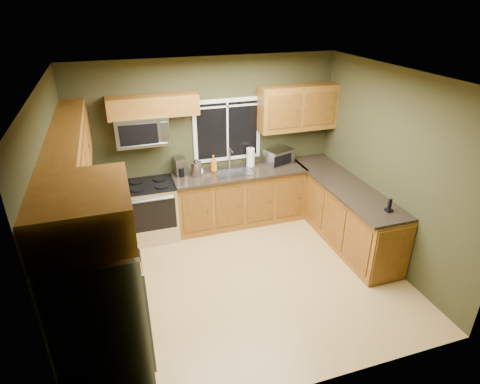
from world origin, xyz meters
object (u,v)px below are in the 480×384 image
range (151,210)px  microwave (142,130)px  toaster_oven (279,157)px  coffee_maker (180,167)px  cordless_phone (389,208)px  kettle (196,168)px  paper_towel_roll (251,157)px  refrigerator (105,324)px  soap_bottle_c (199,170)px  soap_bottle_a (214,163)px

range → microwave: (-0.00, 0.14, 1.26)m
microwave → toaster_oven: bearing=-1.1°
coffee_maker → cordless_phone: size_ratio=1.59×
kettle → paper_towel_roll: (0.94, 0.13, 0.02)m
refrigerator → soap_bottle_c: refrigerator is taller
kettle → cordless_phone: (2.16, -1.90, -0.08)m
refrigerator → paper_towel_roll: size_ratio=5.25×
kettle → paper_towel_roll: 0.95m
coffee_maker → paper_towel_roll: bearing=-0.1°
coffee_maker → microwave: bearing=-176.3°
microwave → paper_towel_roll: microwave is taller
microwave → cordless_phone: microwave is taller
range → refrigerator: bearing=-104.0°
microwave → range: bearing=-90.0°
toaster_oven → paper_towel_roll: 0.48m
kettle → toaster_oven: bearing=2.3°
coffee_maker → soap_bottle_a: bearing=-3.4°
kettle → paper_towel_roll: bearing=7.8°
refrigerator → microwave: (0.69, 2.91, 0.83)m
kettle → soap_bottle_c: (0.04, 0.02, -0.04)m
refrigerator → kettle: size_ratio=6.17×
soap_bottle_a → toaster_oven: bearing=-2.2°
range → microwave: microwave is taller
kettle → soap_bottle_a: kettle is taller
refrigerator → range: bearing=76.0°
refrigerator → kettle: bearing=62.7°
toaster_oven → soap_bottle_c: bearing=-178.7°
soap_bottle_c → cordless_phone: bearing=-42.3°
microwave → soap_bottle_c: 1.06m
toaster_oven → kettle: kettle is taller
refrigerator → soap_bottle_c: size_ratio=9.75×
range → soap_bottle_c: size_ratio=5.08×
cordless_phone → soap_bottle_c: bearing=137.7°
toaster_oven → kettle: (-1.42, -0.06, -0.00)m
range → paper_towel_roll: size_ratio=2.74×
toaster_oven → coffee_maker: coffee_maker is taller
paper_towel_roll → soap_bottle_c: size_ratio=1.86×
paper_towel_roll → coffee_maker: bearing=179.9°
coffee_maker → cordless_phone: (2.40, -2.04, -0.08)m
soap_bottle_a → microwave: bearing=-179.9°
paper_towel_roll → soap_bottle_c: 0.91m
range → soap_bottle_a: size_ratio=3.43×
coffee_maker → kettle: bearing=-29.3°
coffee_maker → paper_towel_roll: 1.18m
refrigerator → soap_bottle_a: refrigerator is taller
soap_bottle_a → range: bearing=-172.6°
kettle → microwave: bearing=172.6°
microwave → soap_bottle_c: bearing=-5.3°
coffee_maker → kettle: (0.23, -0.13, 0.00)m
refrigerator → paper_towel_roll: refrigerator is taller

